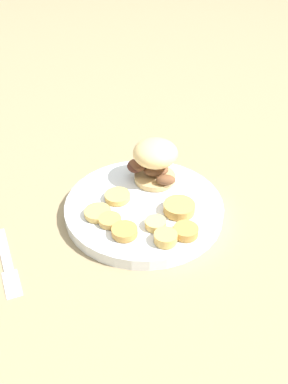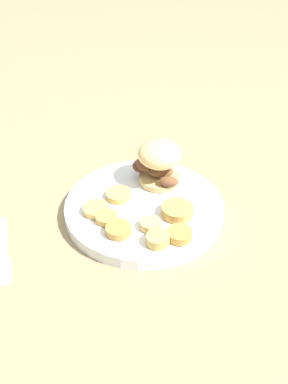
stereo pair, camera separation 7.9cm
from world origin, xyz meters
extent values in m
plane|color=#937F5B|center=(0.00, 0.00, 0.00)|extent=(4.00, 4.00, 0.00)
cylinder|color=white|center=(0.00, 0.00, 0.01)|extent=(0.29, 0.29, 0.02)
torus|color=white|center=(0.00, 0.00, 0.02)|extent=(0.29, 0.29, 0.01)
cylinder|color=tan|center=(0.02, -0.07, 0.03)|extent=(0.08, 0.08, 0.01)
ellipsoid|color=brown|center=(-0.01, -0.06, 0.04)|extent=(0.04, 0.04, 0.02)
ellipsoid|color=brown|center=(0.05, -0.06, 0.05)|extent=(0.05, 0.04, 0.02)
ellipsoid|color=#4C281E|center=(0.06, -0.06, 0.05)|extent=(0.05, 0.05, 0.02)
ellipsoid|color=brown|center=(0.02, -0.08, 0.04)|extent=(0.06, 0.06, 0.02)
ellipsoid|color=#E5C17F|center=(0.02, -0.07, 0.08)|extent=(0.08, 0.08, 0.05)
cylinder|color=tan|center=(0.02, 0.08, 0.03)|extent=(0.04, 0.04, 0.01)
cylinder|color=tan|center=(0.05, 0.07, 0.03)|extent=(0.05, 0.05, 0.01)
cylinder|color=#BC8942|center=(-0.01, 0.09, 0.03)|extent=(0.04, 0.04, 0.01)
cylinder|color=#DBB766|center=(-0.05, 0.04, 0.03)|extent=(0.04, 0.04, 0.01)
cylinder|color=tan|center=(0.05, 0.01, 0.03)|extent=(0.05, 0.05, 0.01)
cylinder|color=tan|center=(-0.07, -0.01, 0.03)|extent=(0.06, 0.06, 0.02)
cylinder|color=#BC8942|center=(-0.10, 0.04, 0.03)|extent=(0.04, 0.04, 0.01)
cylinder|color=tan|center=(-0.08, 0.07, 0.03)|extent=(0.04, 0.04, 0.02)
cube|color=silver|center=(0.15, 0.20, 0.00)|extent=(0.09, 0.08, 0.00)
cube|color=silver|center=(0.09, 0.25, 0.00)|extent=(0.06, 0.05, 0.00)
camera|label=1|loc=(-0.32, 0.55, 0.53)|focal=42.00mm
camera|label=2|loc=(-0.38, 0.50, 0.53)|focal=42.00mm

